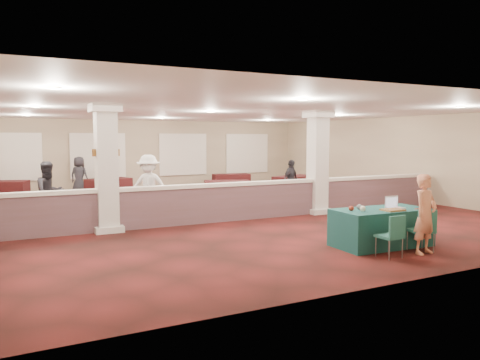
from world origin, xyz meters
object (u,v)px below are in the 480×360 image
woman (425,214)px  far_table_front_right (295,185)px  far_table_front_center (227,190)px  far_table_back_center (109,187)px  conf_chair_main (423,227)px  conf_chair_side (393,233)px  far_table_back_right (231,181)px  attendee_c (291,180)px  attendee_a (49,193)px  attendee_b (149,187)px  far_table_back_left (2,191)px  near_table (381,227)px  attendee_d (79,176)px  far_table_front_left (93,208)px

woman → far_table_front_right: (3.37, 9.79, -0.42)m
far_table_front_center → far_table_back_center: far_table_front_center is taller
conf_chair_main → conf_chair_side: (-0.93, -0.07, -0.02)m
far_table_back_center → far_table_back_right: 5.80m
far_table_back_right → attendee_c: size_ratio=1.09×
conf_chair_side → far_table_front_center: 9.82m
woman → far_table_front_center: woman is taller
woman → far_table_back_right: woman is taller
attendee_a → attendee_b: (2.71, -0.20, 0.07)m
far_table_front_center → far_table_back_right: 3.93m
far_table_front_right → attendee_c: 1.95m
far_table_back_left → attendee_a: (1.16, -6.30, 0.50)m
near_table → far_table_front_center: size_ratio=1.20×
far_table_front_center → attendee_a: bearing=-157.4°
conf_chair_side → far_table_front_center: (1.06, 9.76, -0.15)m
attendee_b → attendee_d: attendee_b is taller
conf_chair_main → far_table_front_center: (0.13, 9.69, -0.17)m
far_table_back_left → attendee_b: size_ratio=0.97×
conf_chair_side → far_table_back_right: 13.55m
far_table_front_right → far_table_back_right: (-1.31, 3.46, -0.05)m
far_table_back_right → attendee_a: (-8.57, -6.26, 0.52)m
far_table_back_right → far_table_front_left: bearing=-140.2°
far_table_front_left → far_table_back_center: bearing=74.6°
far_table_front_center → attendee_a: size_ratio=1.02×
attendee_d → near_table: bearing=148.2°
far_table_back_center → attendee_d: 1.42m
woman → far_table_front_left: size_ratio=0.93×
far_table_front_left → far_table_back_center: 6.05m
conf_chair_side → far_table_back_left: conf_chair_side is taller
far_table_front_left → attendee_a: bearing=-175.1°
far_table_front_center → attendee_d: attendee_d is taller
far_table_front_left → far_table_back_left: far_table_back_left is taller
far_table_back_left → far_table_back_right: size_ratio=1.08×
far_table_back_left → far_table_back_center: 3.96m
far_table_front_left → attendee_c: size_ratio=1.14×
far_table_front_left → far_table_back_left: size_ratio=0.96×
woman → far_table_front_center: 9.80m
conf_chair_side → attendee_a: attendee_a is taller
conf_chair_main → far_table_back_right: (1.99, 13.15, -0.18)m
conf_chair_main → far_table_back_center: bearing=117.9°
far_table_front_left → far_table_front_right: 9.12m
near_table → far_table_front_right: (3.64, 8.85, -0.01)m
conf_chair_side → attendee_c: attendee_c is taller
far_table_back_center → attendee_c: attendee_c is taller
far_table_front_right → far_table_back_center: far_table_front_right is taller
far_table_back_left → attendee_b: bearing=-59.2°
far_table_back_left → attendee_c: size_ratio=1.18×
far_table_front_center → attendee_b: (-4.00, -3.00, 0.58)m
conf_chair_main → far_table_back_right: size_ratio=0.53×
far_table_back_left → attendee_d: bearing=9.7°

